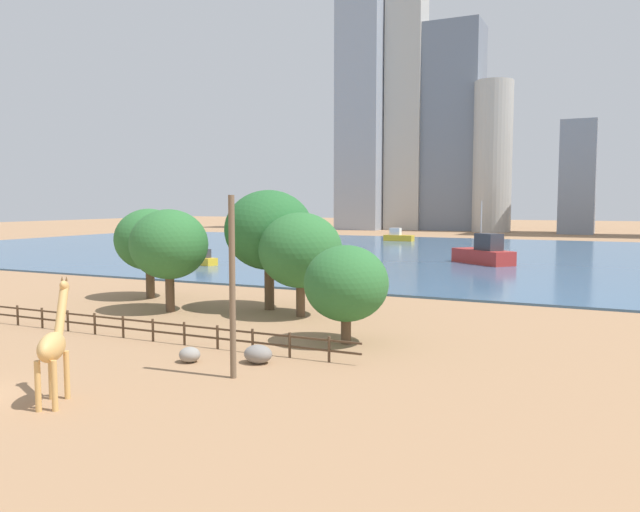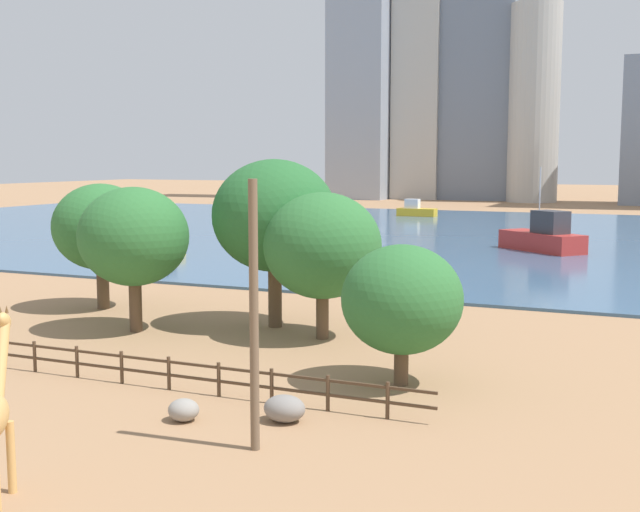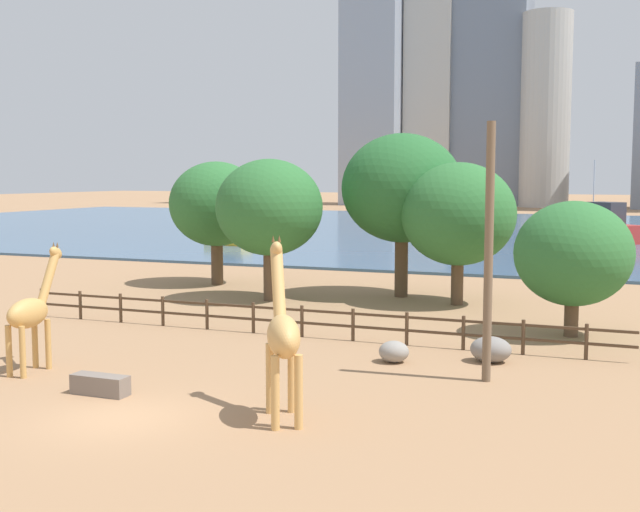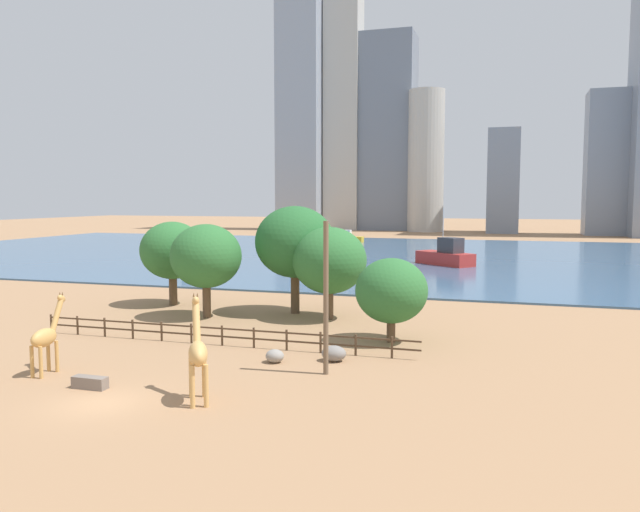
# 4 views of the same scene
# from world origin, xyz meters

# --- Properties ---
(ground_plane) EXTENTS (400.00, 400.00, 0.00)m
(ground_plane) POSITION_xyz_m (0.00, 80.00, 0.00)
(ground_plane) COLOR #9E7551
(harbor_water) EXTENTS (180.00, 86.00, 0.20)m
(harbor_water) POSITION_xyz_m (0.00, 77.00, 0.10)
(harbor_water) COLOR #3D6084
(harbor_water) RESTS_ON ground
(giraffe_tall) EXTENTS (0.89, 2.95, 4.27)m
(giraffe_tall) POSITION_xyz_m (-5.87, 3.28, 2.02)
(giraffe_tall) COLOR tan
(giraffe_tall) RESTS_ON ground
(giraffe_companion) EXTENTS (2.22, 3.19, 4.87)m
(giraffe_companion) POSITION_xyz_m (4.10, 1.62, 2.31)
(giraffe_companion) COLOR tan
(giraffe_companion) RESTS_ON ground
(utility_pole) EXTENTS (0.28, 0.28, 8.25)m
(utility_pole) POSITION_xyz_m (8.52, 7.64, 4.13)
(utility_pole) COLOR brown
(utility_pole) RESTS_ON ground
(boulder_near_fence) EXTENTS (1.45, 1.22, 0.91)m
(boulder_near_fence) POSITION_xyz_m (8.20, 10.36, 0.46)
(boulder_near_fence) COLOR gray
(boulder_near_fence) RESTS_ON ground
(boulder_by_pole) EXTENTS (1.07, 1.02, 0.76)m
(boulder_by_pole) POSITION_xyz_m (5.02, 9.07, 0.38)
(boulder_by_pole) COLOR gray
(boulder_by_pole) RESTS_ON ground
(feeding_trough) EXTENTS (1.80, 0.60, 0.60)m
(feeding_trough) POSITION_xyz_m (-1.99, 1.76, 0.30)
(feeding_trough) COLOR #72665B
(feeding_trough) RESTS_ON ground
(enclosure_fence) EXTENTS (26.12, 0.14, 1.30)m
(enclosure_fence) POSITION_xyz_m (-0.36, 12.00, 0.76)
(enclosure_fence) COLOR #4C3826
(enclosure_fence) RESTS_ON ground
(tree_left_large) EXTENTS (6.52, 6.52, 8.83)m
(tree_left_large) POSITION_xyz_m (1.00, 24.08, 5.87)
(tree_left_large) COLOR brown
(tree_left_large) RESTS_ON ground
(tree_center_broad) EXTENTS (5.63, 5.63, 7.41)m
(tree_center_broad) POSITION_xyz_m (-10.69, 24.70, 4.85)
(tree_center_broad) COLOR brown
(tree_center_broad) RESTS_ON ground
(tree_right_tall) EXTENTS (4.76, 4.76, 5.56)m
(tree_right_tall) POSITION_xyz_m (10.47, 16.17, 3.40)
(tree_right_tall) COLOR brown
(tree_right_tall) RESTS_ON ground
(tree_left_small) EXTENTS (5.61, 5.61, 7.44)m
(tree_left_small) POSITION_xyz_m (-5.07, 20.21, 4.89)
(tree_left_small) COLOR brown
(tree_left_small) RESTS_ON ground
(tree_right_small) EXTENTS (5.79, 5.79, 7.24)m
(tree_right_small) POSITION_xyz_m (4.42, 22.45, 4.62)
(tree_right_small) COLOR brown
(tree_right_small) RESTS_ON ground
(boat_ferry) EXTENTS (8.73, 8.10, 7.90)m
(boat_ferry) POSITION_xyz_m (9.30, 64.06, 1.52)
(boat_ferry) COLOR #B22D28
(boat_ferry) RESTS_ON harbor_water
(boat_sailboat) EXTENTS (4.77, 2.61, 1.99)m
(boat_sailboat) POSITION_xyz_m (-22.22, 47.72, 0.87)
(boat_sailboat) COLOR gold
(boat_sailboat) RESTS_ON harbor_water
(boat_tug) EXTENTS (5.93, 2.25, 2.59)m
(boat_tug) POSITION_xyz_m (-15.15, 104.49, 1.08)
(boat_tug) COLOR gold
(boat_tug) RESTS_ON harbor_water
(skyline_tower_needle) EXTENTS (10.49, 8.64, 73.28)m
(skyline_tower_needle) POSITION_xyz_m (-31.24, 160.19, 36.64)
(skyline_tower_needle) COLOR #B7B2A8
(skyline_tower_needle) RESTS_ON ground
(skyline_block_central) EXTENTS (15.23, 10.88, 36.85)m
(skyline_block_central) POSITION_xyz_m (43.49, 152.84, 18.42)
(skyline_block_central) COLOR gray
(skyline_block_central) RESTS_ON ground
(skyline_tower_glass) EXTENTS (16.57, 13.51, 57.90)m
(skyline_tower_glass) POSITION_xyz_m (-18.60, 163.66, 28.95)
(skyline_tower_glass) COLOR slate
(skyline_tower_glass) RESTS_ON ground
(skyline_block_right) EXTENTS (8.41, 14.93, 28.30)m
(skyline_block_right) POSITION_xyz_m (15.55, 157.42, 14.15)
(skyline_block_right) COLOR gray
(skyline_block_right) RESTS_ON ground
(skyline_tower_short) EXTENTS (12.82, 13.17, 81.62)m
(skyline_tower_short) POSITION_xyz_m (-43.13, 156.71, 40.81)
(skyline_tower_short) COLOR #939EAD
(skyline_tower_short) RESTS_ON ground
(skyline_block_wide) EXTENTS (10.23, 10.23, 40.07)m
(skyline_block_wide) POSITION_xyz_m (-5.86, 156.66, 20.03)
(skyline_block_wide) COLOR #B7B2A8
(skyline_block_wide) RESTS_ON ground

